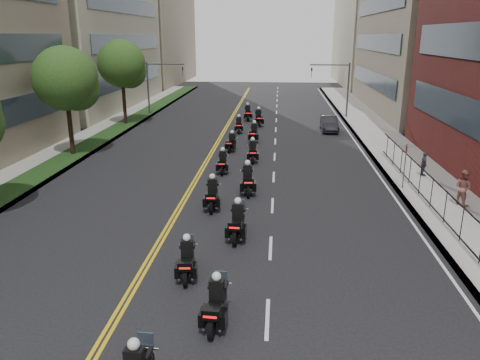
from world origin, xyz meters
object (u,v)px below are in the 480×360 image
object	(u,v)px
motorcycle_9	(254,134)
motorcycle_12	(248,113)
parked_sedan	(329,124)
motorcycle_3	(237,223)
motorcycle_4	(212,195)
pedestrian_c	(424,164)
motorcycle_10	(239,126)
motorcycle_1	(216,305)
motorcycle_8	(232,143)
motorcycle_7	(253,152)
motorcycle_6	(223,163)
motorcycle_2	(187,261)
pedestrian_b	(463,187)
motorcycle_5	(248,180)
motorcycle_11	(259,118)

from	to	relation	value
motorcycle_9	motorcycle_12	size ratio (longest dim) A/B	0.97
parked_sedan	motorcycle_3	bearing A→B (deg)	-104.43
motorcycle_4	motorcycle_12	xyz separation A→B (m)	(0.10, 25.25, 0.02)
motorcycle_12	pedestrian_c	xyz separation A→B (m)	(11.90, -19.09, 0.16)
motorcycle_3	motorcycle_10	xyz separation A→B (m)	(-1.84, 22.50, -0.07)
motorcycle_1	pedestrian_c	bearing A→B (deg)	59.69
motorcycle_4	motorcycle_8	xyz separation A→B (m)	(-0.24, 12.10, -0.09)
motorcycle_12	parked_sedan	bearing A→B (deg)	-38.68
motorcycle_4	motorcycle_7	bearing A→B (deg)	77.25
motorcycle_6	motorcycle_9	xyz separation A→B (m)	(1.50, 8.96, 0.06)
motorcycle_10	motorcycle_2	bearing A→B (deg)	-94.29
motorcycle_12	pedestrian_b	world-z (taller)	pedestrian_b
parked_sedan	pedestrian_b	distance (m)	19.84
motorcycle_4	motorcycle_12	distance (m)	25.25
motorcycle_2	motorcycle_10	bearing A→B (deg)	84.78
parked_sedan	pedestrian_c	world-z (taller)	pedestrian_c
motorcycle_6	motorcycle_9	bearing A→B (deg)	77.85
motorcycle_5	motorcycle_7	distance (m)	6.68
motorcycle_7	parked_sedan	xyz separation A→B (m)	(6.30, 11.27, -0.00)
motorcycle_10	motorcycle_12	world-z (taller)	motorcycle_12
motorcycle_3	motorcycle_10	size ratio (longest dim) A/B	1.11
motorcycle_4	motorcycle_5	distance (m)	2.96
motorcycle_12	motorcycle_3	bearing A→B (deg)	-93.80
motorcycle_9	motorcycle_10	bearing A→B (deg)	115.50
motorcycle_5	motorcycle_8	distance (m)	9.78
motorcycle_1	pedestrian_b	size ratio (longest dim) A/B	1.25
motorcycle_8	motorcycle_9	distance (m)	3.55
motorcycle_2	motorcycle_9	distance (m)	22.30
motorcycle_4	parked_sedan	distance (m)	21.88
motorcycle_8	motorcycle_9	xyz separation A→B (m)	(1.50, 3.21, 0.08)
motorcycle_10	parked_sedan	xyz separation A→B (m)	(8.07, 1.43, 0.02)
pedestrian_b	motorcycle_10	bearing A→B (deg)	4.50
motorcycle_6	pedestrian_b	bearing A→B (deg)	-24.90
motorcycle_9	parked_sedan	world-z (taller)	motorcycle_9
motorcycle_6	motorcycle_10	bearing A→B (deg)	87.56
motorcycle_10	motorcycle_12	distance (m)	6.24
motorcycle_9	motorcycle_11	distance (m)	7.02
motorcycle_8	motorcycle_12	distance (m)	13.15
motorcycle_2	motorcycle_7	size ratio (longest dim) A/B	0.95
motorcycle_12	motorcycle_11	bearing A→B (deg)	-73.83
motorcycle_8	motorcycle_12	world-z (taller)	motorcycle_12
motorcycle_4	motorcycle_5	size ratio (longest dim) A/B	0.96
pedestrian_b	motorcycle_1	bearing A→B (deg)	103.70
motorcycle_1	motorcycle_3	size ratio (longest dim) A/B	0.93
motorcycle_5	motorcycle_8	world-z (taller)	motorcycle_5
motorcycle_4	motorcycle_3	bearing A→B (deg)	-69.45
motorcycle_3	parked_sedan	xyz separation A→B (m)	(6.23, 23.93, -0.05)
motorcycle_8	pedestrian_b	bearing A→B (deg)	-33.15
motorcycle_8	motorcycle_7	bearing A→B (deg)	-51.79
motorcycle_8	parked_sedan	world-z (taller)	motorcycle_8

